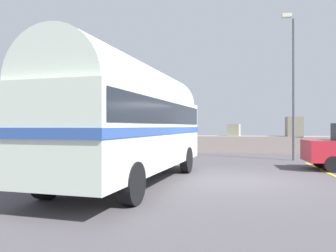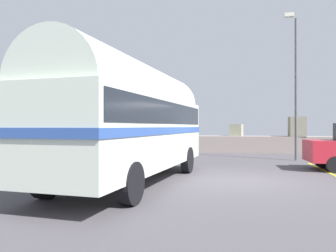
{
  "view_description": "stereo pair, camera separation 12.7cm",
  "coord_description": "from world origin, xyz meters",
  "views": [
    {
      "loc": [
        -0.54,
        -10.67,
        1.75
      ],
      "look_at": [
        -2.26,
        -1.09,
        1.76
      ],
      "focal_mm": 34.89,
      "sensor_mm": 36.0,
      "label": 1
    },
    {
      "loc": [
        -0.42,
        -10.65,
        1.75
      ],
      "look_at": [
        -2.26,
        -1.09,
        1.76
      ],
      "focal_mm": 34.89,
      "sensor_mm": 36.0,
      "label": 2
    }
  ],
  "objects": [
    {
      "name": "ground",
      "position": [
        0.0,
        0.0,
        0.01
      ],
      "size": [
        32.0,
        26.0,
        0.02
      ],
      "color": "#4A464B"
    },
    {
      "name": "lamp_post",
      "position": [
        2.78,
        6.69,
        4.03
      ],
      "size": [
        0.78,
        1.06,
        7.24
      ],
      "color": "#5B5B60",
      "rests_on": "ground"
    },
    {
      "name": "breakwater",
      "position": [
        0.05,
        11.8,
        0.69
      ],
      "size": [
        31.36,
        2.02,
        2.42
      ],
      "color": "gray",
      "rests_on": "ground"
    },
    {
      "name": "vintage_coach",
      "position": [
        -3.39,
        -1.07,
        2.05
      ],
      "size": [
        3.35,
        8.8,
        3.7
      ],
      "rotation": [
        0.0,
        0.0,
        -0.11
      ],
      "color": "black",
      "rests_on": "ground"
    }
  ]
}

